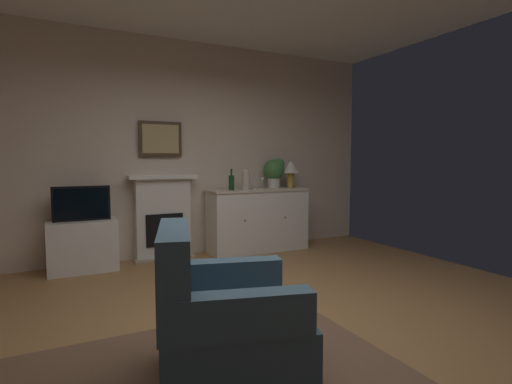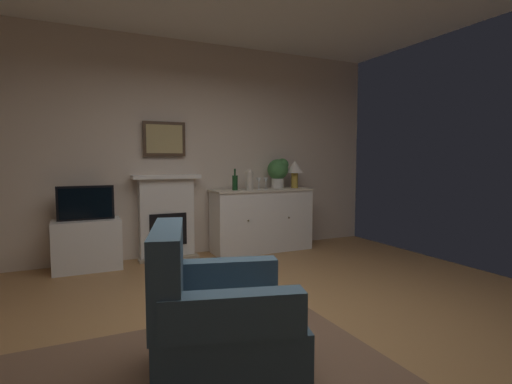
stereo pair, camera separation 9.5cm
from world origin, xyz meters
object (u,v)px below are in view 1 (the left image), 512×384
object	(u,v)px
wine_bottle	(231,182)
tv_set	(81,203)
sideboard_cabinet	(258,220)
table_lamp	(291,169)
potted_plant_small	(275,170)
tv_cabinet	(83,246)
framed_picture	(161,139)
wine_glass_center	(262,180)
vase_decorative	(246,180)
fireplace_unit	(163,217)
wine_glass_left	(255,181)
armchair	(222,319)

from	to	relation	value
wine_bottle	tv_set	size ratio (longest dim) A/B	0.47
sideboard_cabinet	tv_set	xyz separation A→B (m)	(-2.28, -0.01, 0.35)
table_lamp	potted_plant_small	bearing A→B (deg)	169.56
tv_cabinet	framed_picture	bearing A→B (deg)	12.01
wine_glass_center	vase_decorative	size ratio (longest dim) A/B	0.59
table_lamp	wine_bottle	bearing A→B (deg)	-177.44
wine_bottle	tv_set	world-z (taller)	wine_bottle
fireplace_unit	vase_decorative	bearing A→B (deg)	-11.71
framed_picture	vase_decorative	xyz separation A→B (m)	(1.10, -0.27, -0.54)
tv_set	vase_decorative	bearing A→B (deg)	-1.16
tv_set	wine_glass_center	bearing A→B (deg)	-1.14
table_lamp	wine_glass_left	bearing A→B (deg)	-174.82
tv_set	armchair	world-z (taller)	tv_set
table_lamp	wine_glass_center	size ratio (longest dim) A/B	2.42
sideboard_cabinet	tv_set	size ratio (longest dim) A/B	2.34
vase_decorative	tv_cabinet	size ratio (longest dim) A/B	0.37
fireplace_unit	armchair	xyz separation A→B (m)	(-0.38, -3.03, -0.17)
sideboard_cabinet	potted_plant_small	world-z (taller)	potted_plant_small
table_lamp	tv_set	bearing A→B (deg)	-179.83
tv_cabinet	tv_set	bearing A→B (deg)	-90.00
tv_cabinet	potted_plant_small	xyz separation A→B (m)	(2.58, 0.03, 0.84)
fireplace_unit	potted_plant_small	world-z (taller)	potted_plant_small
tv_cabinet	armchair	bearing A→B (deg)	-78.33
framed_picture	tv_set	world-z (taller)	framed_picture
vase_decorative	armchair	bearing A→B (deg)	-117.83
vase_decorative	potted_plant_small	size ratio (longest dim) A/B	0.65
tv_set	wine_glass_left	bearing A→B (deg)	-1.22
wine_glass_left	potted_plant_small	world-z (taller)	potted_plant_small
wine_glass_center	tv_cabinet	bearing A→B (deg)	178.29
vase_decorative	tv_cabinet	world-z (taller)	vase_decorative
fireplace_unit	framed_picture	size ratio (longest dim) A/B	2.00
wine_glass_left	tv_cabinet	size ratio (longest dim) A/B	0.22
wine_bottle	potted_plant_small	world-z (taller)	potted_plant_small
table_lamp	potted_plant_small	world-z (taller)	potted_plant_small
table_lamp	wine_glass_center	distance (m)	0.53
fireplace_unit	wine_glass_left	distance (m)	1.34
wine_glass_center	tv_set	xyz separation A→B (m)	(-2.32, 0.05, -0.21)
table_lamp	armchair	bearing A→B (deg)	-128.03
wine_glass_left	wine_glass_center	bearing A→B (deg)	0.46
framed_picture	sideboard_cabinet	bearing A→B (deg)	-9.65
framed_picture	tv_set	xyz separation A→B (m)	(-0.97, -0.23, -0.77)
fireplace_unit	tv_set	bearing A→B (deg)	-169.23
framed_picture	table_lamp	xyz separation A→B (m)	(1.85, -0.22, -0.40)
wine_glass_center	tv_cabinet	world-z (taller)	wine_glass_center
wine_glass_left	potted_plant_small	xyz separation A→B (m)	(0.36, 0.10, 0.13)
fireplace_unit	wine_bottle	size ratio (longest dim) A/B	3.79
tv_cabinet	tv_set	world-z (taller)	tv_set
tv_cabinet	wine_glass_center	bearing A→B (deg)	-1.71
wine_glass_left	wine_glass_center	distance (m)	0.11
vase_decorative	armchair	xyz separation A→B (m)	(-1.48, -2.80, -0.64)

